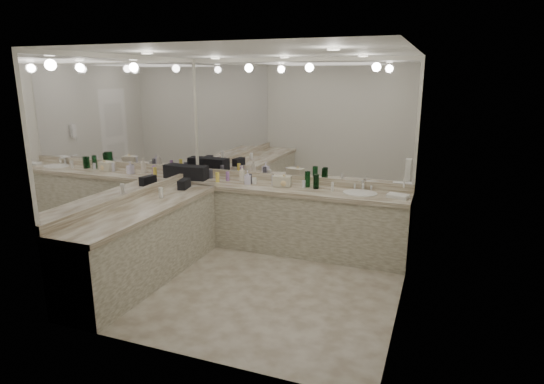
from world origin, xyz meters
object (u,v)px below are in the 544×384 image
at_px(black_toiletry_bag, 195,173).
at_px(soap_bottle_b, 248,177).
at_px(sink, 360,194).
at_px(hand_towel, 398,196).
at_px(wall_phone, 408,169).
at_px(soap_bottle_c, 284,181).
at_px(cream_cosmetic_case, 282,181).
at_px(soap_bottle_a, 242,173).

xyz_separation_m(black_toiletry_bag, soap_bottle_b, (0.83, 0.00, -0.00)).
distance_m(sink, hand_towel, 0.48).
distance_m(black_toiletry_bag, hand_towel, 2.86).
height_order(wall_phone, soap_bottle_c, wall_phone).
bearing_deg(black_toiletry_bag, cream_cosmetic_case, 2.29).
distance_m(soap_bottle_a, soap_bottle_c, 0.68).
bearing_deg(cream_cosmetic_case, wall_phone, -25.38).
relative_size(hand_towel, soap_bottle_c, 1.45).
height_order(hand_towel, soap_bottle_a, soap_bottle_a).
bearing_deg(wall_phone, sink, 140.43).
relative_size(wall_phone, black_toiletry_bag, 0.70).
bearing_deg(sink, soap_bottle_a, 177.33).
relative_size(black_toiletry_bag, soap_bottle_c, 1.97).
bearing_deg(soap_bottle_a, soap_bottle_b, -42.07).
height_order(sink, soap_bottle_b, soap_bottle_b).
distance_m(black_toiletry_bag, soap_bottle_b, 0.83).
height_order(wall_phone, black_toiletry_bag, wall_phone).
height_order(black_toiletry_bag, cream_cosmetic_case, black_toiletry_bag).
xyz_separation_m(sink, soap_bottle_c, (-1.03, -0.02, 0.09)).
bearing_deg(sink, soap_bottle_c, -179.14).
relative_size(hand_towel, soap_bottle_b, 1.31).
distance_m(wall_phone, soap_bottle_c, 1.74).
height_order(black_toiletry_bag, soap_bottle_b, black_toiletry_bag).
xyz_separation_m(hand_towel, soap_bottle_b, (-2.03, -0.01, 0.08)).
relative_size(sink, soap_bottle_b, 2.29).
bearing_deg(sink, black_toiletry_bag, -178.74).
xyz_separation_m(wall_phone, soap_bottle_a, (-2.30, 0.58, -0.33)).
bearing_deg(soap_bottle_b, wall_phone, -11.73).
xyz_separation_m(black_toiletry_bag, soap_bottle_a, (0.68, 0.13, 0.02)).
height_order(black_toiletry_bag, soap_bottle_a, soap_bottle_a).
distance_m(hand_towel, soap_bottle_b, 2.03).
bearing_deg(soap_bottle_b, soap_bottle_a, 137.93).
height_order(soap_bottle_b, soap_bottle_c, soap_bottle_b).
xyz_separation_m(wall_phone, black_toiletry_bag, (-2.99, 0.45, -0.35)).
bearing_deg(wall_phone, soap_bottle_c, 163.49).
relative_size(black_toiletry_bag, cream_cosmetic_case, 1.43).
bearing_deg(hand_towel, soap_bottle_c, 178.88).
xyz_separation_m(soap_bottle_a, soap_bottle_b, (0.15, -0.13, -0.02)).
xyz_separation_m(black_toiletry_bag, soap_bottle_c, (1.35, 0.04, -0.01)).
height_order(sink, soap_bottle_a, soap_bottle_a).
bearing_deg(hand_towel, cream_cosmetic_case, 178.31).
bearing_deg(soap_bottle_a, sink, -2.67).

